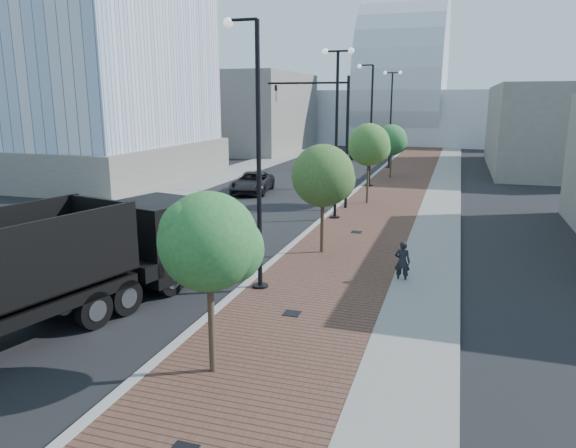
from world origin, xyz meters
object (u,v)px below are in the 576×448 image
(dark_car_mid, at_px, (252,182))
(pedestrian, at_px, (402,262))
(white_sedan, at_px, (85,272))
(dump_truck, at_px, (81,269))

(dark_car_mid, relative_size, pedestrian, 3.37)
(white_sedan, height_order, pedestrian, white_sedan)
(white_sedan, relative_size, dark_car_mid, 0.97)
(white_sedan, bearing_deg, dump_truck, -41.00)
(dark_car_mid, bearing_deg, white_sedan, -92.11)
(dump_truck, height_order, dark_car_mid, dump_truck)
(pedestrian, bearing_deg, dump_truck, 35.10)
(dark_car_mid, distance_m, pedestrian, 20.85)
(dark_car_mid, bearing_deg, pedestrian, -61.28)
(dump_truck, height_order, pedestrian, dump_truck)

